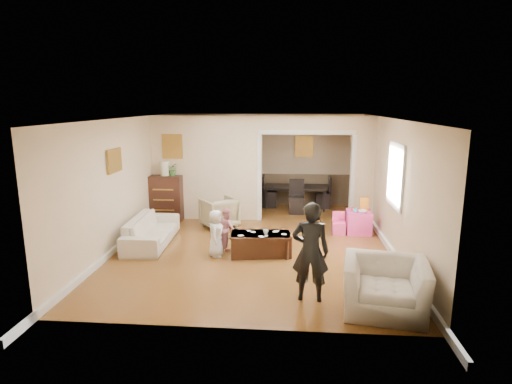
# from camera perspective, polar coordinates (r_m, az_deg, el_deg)

# --- Properties ---
(floor) EXTENTS (7.00, 7.00, 0.00)m
(floor) POSITION_cam_1_polar(r_m,az_deg,el_deg) (9.00, -0.10, -6.82)
(floor) COLOR #905B25
(floor) RESTS_ON ground
(partition_left) EXTENTS (2.75, 0.18, 2.60)m
(partition_left) POSITION_cam_1_polar(r_m,az_deg,el_deg) (10.61, -6.73, 3.24)
(partition_left) COLOR beige
(partition_left) RESTS_ON ground
(partition_right) EXTENTS (0.55, 0.18, 2.60)m
(partition_right) POSITION_cam_1_polar(r_m,az_deg,el_deg) (10.56, 14.25, 2.90)
(partition_right) COLOR beige
(partition_right) RESTS_ON ground
(partition_header) EXTENTS (2.22, 0.18, 0.35)m
(partition_header) POSITION_cam_1_polar(r_m,az_deg,el_deg) (10.30, 6.92, 9.26)
(partition_header) COLOR beige
(partition_header) RESTS_ON partition_right
(window_pane) EXTENTS (0.03, 0.95, 1.10)m
(window_pane) POSITION_cam_1_polar(r_m,az_deg,el_deg) (8.44, 18.46, 2.16)
(window_pane) COLOR white
(window_pane) RESTS_ON ground
(framed_art_partition) EXTENTS (0.45, 0.03, 0.55)m
(framed_art_partition) POSITION_cam_1_polar(r_m,az_deg,el_deg) (10.64, -11.29, 6.10)
(framed_art_partition) COLOR brown
(framed_art_partition) RESTS_ON partition_left
(framed_art_sofa_wall) EXTENTS (0.03, 0.55, 0.40)m
(framed_art_sofa_wall) POSITION_cam_1_polar(r_m,az_deg,el_deg) (8.66, -18.67, 4.06)
(framed_art_sofa_wall) COLOR brown
(framed_art_alcove) EXTENTS (0.45, 0.03, 0.55)m
(framed_art_alcove) POSITION_cam_1_polar(r_m,az_deg,el_deg) (11.99, 6.54, 6.17)
(framed_art_alcove) COLOR brown
(sofa) EXTENTS (0.85, 1.99, 0.57)m
(sofa) POSITION_cam_1_polar(r_m,az_deg,el_deg) (9.11, -13.99, -5.05)
(sofa) COLOR #F0E3CF
(sofa) RESTS_ON ground
(armchair_back) EXTENTS (1.06, 1.06, 0.70)m
(armchair_back) POSITION_cam_1_polar(r_m,az_deg,el_deg) (10.05, -5.02, -2.76)
(armchair_back) COLOR tan
(armchair_back) RESTS_ON ground
(armchair_front) EXTENTS (1.29, 1.17, 0.74)m
(armchair_front) POSITION_cam_1_polar(r_m,az_deg,el_deg) (6.33, 17.09, -12.15)
(armchair_front) COLOR #F0E3CF
(armchair_front) RESTS_ON ground
(dresser) EXTENTS (0.83, 0.46, 1.13)m
(dresser) POSITION_cam_1_polar(r_m,az_deg,el_deg) (10.79, -12.08, -0.77)
(dresser) COLOR #34160F
(dresser) RESTS_ON ground
(table_lamp) EXTENTS (0.22, 0.22, 0.36)m
(table_lamp) POSITION_cam_1_polar(r_m,az_deg,el_deg) (10.65, -12.26, 3.16)
(table_lamp) COLOR #EEE4C2
(table_lamp) RESTS_ON dresser
(potted_plant) EXTENTS (0.29, 0.25, 0.32)m
(potted_plant) POSITION_cam_1_polar(r_m,az_deg,el_deg) (10.60, -11.21, 3.04)
(potted_plant) COLOR #407233
(potted_plant) RESTS_ON dresser
(coffee_table) EXTENTS (1.22, 0.73, 0.43)m
(coffee_table) POSITION_cam_1_polar(r_m,az_deg,el_deg) (8.23, 0.63, -7.07)
(coffee_table) COLOR #341C10
(coffee_table) RESTS_ON ground
(coffee_cup) EXTENTS (0.11, 0.11, 0.09)m
(coffee_cup) POSITION_cam_1_polar(r_m,az_deg,el_deg) (8.09, 1.32, -5.45)
(coffee_cup) COLOR silver
(coffee_cup) RESTS_ON coffee_table
(play_table) EXTENTS (0.56, 0.56, 0.52)m
(play_table) POSITION_cam_1_polar(r_m,az_deg,el_deg) (9.80, 13.76, -4.00)
(play_table) COLOR #F941A7
(play_table) RESTS_ON ground
(cereal_box) EXTENTS (0.20, 0.08, 0.30)m
(cereal_box) POSITION_cam_1_polar(r_m,az_deg,el_deg) (9.82, 14.48, -1.54)
(cereal_box) COLOR yellow
(cereal_box) RESTS_ON play_table
(cyan_cup) EXTENTS (0.08, 0.08, 0.08)m
(cyan_cup) POSITION_cam_1_polar(r_m,az_deg,el_deg) (9.66, 13.31, -2.37)
(cyan_cup) COLOR #27B4C3
(cyan_cup) RESTS_ON play_table
(toy_block) EXTENTS (0.09, 0.08, 0.05)m
(toy_block) POSITION_cam_1_polar(r_m,az_deg,el_deg) (9.83, 13.04, -2.21)
(toy_block) COLOR red
(toy_block) RESTS_ON play_table
(play_bowl) EXTENTS (0.22, 0.22, 0.05)m
(play_bowl) POSITION_cam_1_polar(r_m,az_deg,el_deg) (9.62, 14.25, -2.56)
(play_bowl) COLOR silver
(play_bowl) RESTS_ON play_table
(dining_table) EXTENTS (1.89, 1.20, 0.63)m
(dining_table) POSITION_cam_1_polar(r_m,az_deg,el_deg) (11.92, 5.47, -0.61)
(dining_table) COLOR black
(dining_table) RESTS_ON ground
(adult_person) EXTENTS (0.58, 0.40, 1.52)m
(adult_person) POSITION_cam_1_polar(r_m,az_deg,el_deg) (6.29, 7.39, -8.04)
(adult_person) COLOR black
(adult_person) RESTS_ON ground
(child_kneel_a) EXTENTS (0.30, 0.46, 0.92)m
(child_kneel_a) POSITION_cam_1_polar(r_m,az_deg,el_deg) (8.11, -5.47, -5.60)
(child_kneel_a) COLOR white
(child_kneel_a) RESTS_ON ground
(child_kneel_b) EXTENTS (0.48, 0.52, 0.85)m
(child_kneel_b) POSITION_cam_1_polar(r_m,az_deg,el_deg) (8.52, -3.94, -4.94)
(child_kneel_b) COLOR #D9878B
(child_kneel_b) RESTS_ON ground
(child_toddler) EXTENTS (0.49, 0.51, 0.85)m
(child_toddler) POSITION_cam_1_polar(r_m,az_deg,el_deg) (8.87, 7.77, -4.32)
(child_toddler) COLOR black
(child_toddler) RESTS_ON ground
(craft_papers) EXTENTS (0.94, 0.49, 0.00)m
(craft_papers) POSITION_cam_1_polar(r_m,az_deg,el_deg) (8.14, 0.94, -5.66)
(craft_papers) COLOR white
(craft_papers) RESTS_ON coffee_table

